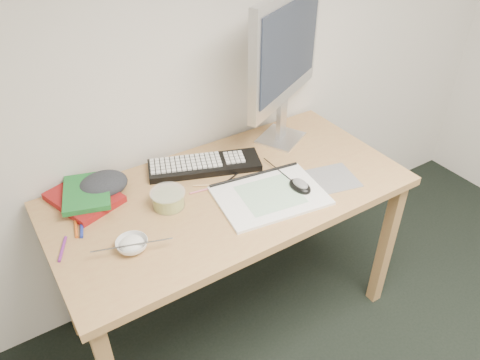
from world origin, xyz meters
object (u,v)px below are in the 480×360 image
object	(u,v)px
monitor	(285,53)
rice_bowl	(132,245)
desk	(230,206)
sketchpad	(270,196)
keyboard	(205,165)

from	to	relation	value
monitor	rice_bowl	bearing A→B (deg)	172.78
desk	sketchpad	world-z (taller)	sketchpad
keyboard	monitor	bearing A→B (deg)	23.53
sketchpad	keyboard	xyz separation A→B (m)	(-0.12, 0.31, 0.01)
sketchpad	rice_bowl	distance (m)	0.55
monitor	rice_bowl	size ratio (longest dim) A/B	6.07
sketchpad	monitor	xyz separation A→B (m)	(0.29, 0.33, 0.40)
keyboard	rice_bowl	world-z (taller)	rice_bowl
sketchpad	monitor	distance (m)	0.60
sketchpad	rice_bowl	world-z (taller)	rice_bowl
rice_bowl	desk	bearing A→B (deg)	13.10
rice_bowl	keyboard	bearing A→B (deg)	33.57
sketchpad	monitor	world-z (taller)	monitor
sketchpad	monitor	bearing A→B (deg)	56.41
monitor	desk	bearing A→B (deg)	179.99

